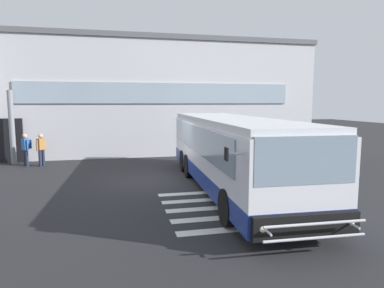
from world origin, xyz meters
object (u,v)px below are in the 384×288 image
at_px(entry_support_column, 12,127).
at_px(bus_main_foreground, 230,154).
at_px(passenger_near_column, 26,147).
at_px(passenger_by_doorway, 41,148).

distance_m(entry_support_column, bus_main_foreground, 12.15).
relative_size(passenger_near_column, passenger_by_doorway, 1.00).
distance_m(entry_support_column, passenger_near_column, 1.51).
bearing_deg(passenger_by_doorway, bus_main_foreground, -39.38).
xyz_separation_m(entry_support_column, passenger_near_column, (0.82, -0.80, -0.98)).
height_order(passenger_near_column, passenger_by_doorway, same).
relative_size(bus_main_foreground, passenger_near_column, 6.90).
bearing_deg(bus_main_foreground, passenger_by_doorway, 140.62).
bearing_deg(passenger_by_doorway, entry_support_column, 147.92).
xyz_separation_m(bus_main_foreground, passenger_near_column, (-8.71, 6.72, -0.37)).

